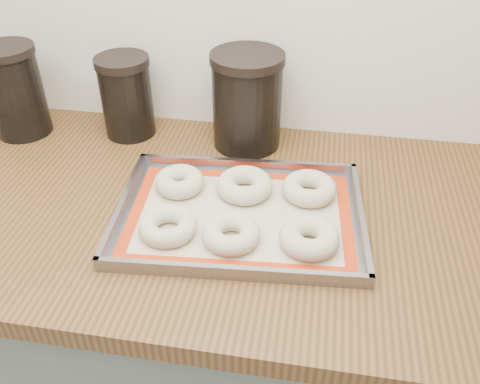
% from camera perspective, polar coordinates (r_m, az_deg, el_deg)
% --- Properties ---
extents(cabinet, '(3.00, 0.65, 0.86)m').
position_cam_1_polar(cabinet, '(1.38, -9.46, -16.19)').
color(cabinet, '#5C665A').
rests_on(cabinet, floor).
extents(countertop, '(3.06, 0.68, 0.04)m').
position_cam_1_polar(countertop, '(1.06, -11.85, -1.18)').
color(countertop, brown).
rests_on(countertop, cabinet).
extents(baking_tray, '(0.49, 0.37, 0.03)m').
position_cam_1_polar(baking_tray, '(0.96, 0.00, -2.54)').
color(baking_tray, gray).
rests_on(baking_tray, countertop).
extents(baking_mat, '(0.44, 0.32, 0.00)m').
position_cam_1_polar(baking_mat, '(0.96, 0.00, -2.63)').
color(baking_mat, '#C6B793').
rests_on(baking_mat, baking_tray).
extents(bagel_front_left, '(0.14, 0.14, 0.03)m').
position_cam_1_polar(bagel_front_left, '(0.92, -8.11, -3.79)').
color(bagel_front_left, beige).
rests_on(bagel_front_left, baking_mat).
extents(bagel_front_mid, '(0.12, 0.12, 0.04)m').
position_cam_1_polar(bagel_front_mid, '(0.90, -1.01, -4.67)').
color(bagel_front_mid, beige).
rests_on(bagel_front_mid, baking_mat).
extents(bagel_front_right, '(0.11, 0.11, 0.04)m').
position_cam_1_polar(bagel_front_right, '(0.90, 7.80, -5.08)').
color(bagel_front_right, beige).
rests_on(bagel_front_right, baking_mat).
extents(bagel_back_left, '(0.11, 0.11, 0.04)m').
position_cam_1_polar(bagel_back_left, '(1.03, -6.80, 1.18)').
color(bagel_back_left, beige).
rests_on(bagel_back_left, baking_mat).
extents(bagel_back_mid, '(0.12, 0.12, 0.04)m').
position_cam_1_polar(bagel_back_mid, '(1.01, 0.51, 0.78)').
color(bagel_back_mid, beige).
rests_on(bagel_back_mid, baking_mat).
extents(bagel_back_right, '(0.14, 0.14, 0.04)m').
position_cam_1_polar(bagel_back_right, '(1.01, 7.78, 0.41)').
color(bagel_back_right, beige).
rests_on(bagel_back_right, baking_mat).
extents(canister_left, '(0.13, 0.13, 0.21)m').
position_cam_1_polar(canister_left, '(1.30, -23.96, 10.35)').
color(canister_left, black).
rests_on(canister_left, countertop).
extents(canister_mid, '(0.12, 0.12, 0.19)m').
position_cam_1_polar(canister_mid, '(1.22, -12.63, 10.45)').
color(canister_mid, black).
rests_on(canister_mid, countertop).
extents(canister_right, '(0.16, 0.16, 0.22)m').
position_cam_1_polar(canister_right, '(1.14, 0.79, 10.23)').
color(canister_right, black).
rests_on(canister_right, countertop).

